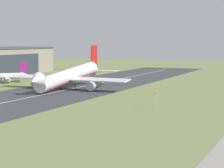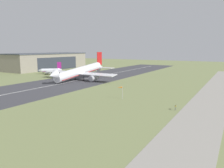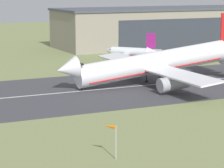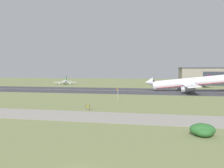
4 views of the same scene
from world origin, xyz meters
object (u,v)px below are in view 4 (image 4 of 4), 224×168
at_px(airplane_landing, 189,83).
at_px(windsock_pole, 117,90).
at_px(airplane_parked_centre, 65,82).
at_px(runway_sign, 88,107).
at_px(shrub_clump, 203,130).
at_px(airplane_parked_west, 201,84).

xyz_separation_m(airplane_landing, windsock_pole, (-36.64, -49.98, -0.86)).
height_order(airplane_parked_centre, runway_sign, airplane_parked_centre).
bearing_deg(windsock_pole, runway_sign, -102.07).
relative_size(airplane_landing, shrub_clump, 11.62).
distance_m(airplane_parked_centre, runway_sign, 148.06).
bearing_deg(airplane_landing, shrub_clump, -96.93).
xyz_separation_m(airplane_parked_centre, shrub_clump, (94.90, -155.36, -1.33)).
relative_size(airplane_landing, windsock_pole, 10.58).
xyz_separation_m(airplane_parked_centre, runway_sign, (64.81, -133.12, -1.24)).
bearing_deg(airplane_landing, airplane_parked_centre, 151.06).
height_order(airplane_landing, airplane_parked_west, airplane_landing).
height_order(airplane_parked_west, airplane_parked_centre, airplane_parked_west).
bearing_deg(runway_sign, shrub_clump, -36.47).
height_order(windsock_pole, runway_sign, windsock_pole).
bearing_deg(airplane_parked_centre, windsock_pole, -57.28).
relative_size(airplane_parked_centre, windsock_pole, 4.01).
height_order(airplane_landing, shrub_clump, airplane_landing).
xyz_separation_m(airplane_landing, runway_sign, (-41.81, -74.16, -4.29)).
xyz_separation_m(airplane_parked_west, runway_sign, (-56.68, -117.13, -1.71)).
distance_m(shrub_clump, windsock_pole, 52.81).
xyz_separation_m(shrub_clump, windsock_pole, (-24.92, 46.42, 3.53)).
distance_m(airplane_parked_west, windsock_pole, 106.28).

